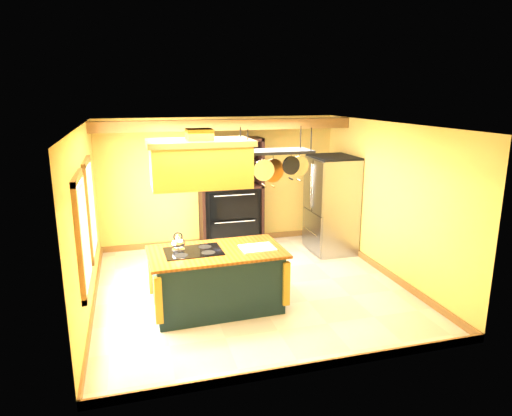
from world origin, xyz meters
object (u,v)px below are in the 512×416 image
kitchen_island (217,279)px  pot_rack (275,158)px  range_hood (200,162)px  refrigerator (331,206)px  hutch (231,205)px

kitchen_island → pot_rack: 2.00m
range_hood → pot_rack: 1.10m
kitchen_island → refrigerator: bearing=33.6°
pot_rack → range_hood: bearing=-179.4°
refrigerator → hutch: 2.08m
range_hood → hutch: size_ratio=0.63×
hutch → pot_rack: bearing=-88.8°
refrigerator → range_hood: bearing=-146.3°
kitchen_island → refrigerator: (2.74, 1.96, 0.47)m
refrigerator → hutch: (-1.89, 0.87, -0.05)m
pot_rack → refrigerator: (1.83, 1.94, -1.31)m
kitchen_island → pot_rack: (0.91, 0.01, 1.78)m
refrigerator → kitchen_island: bearing=-144.5°
hutch → range_hood: bearing=-110.3°
pot_rack → hutch: bearing=91.2°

